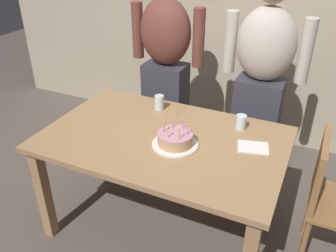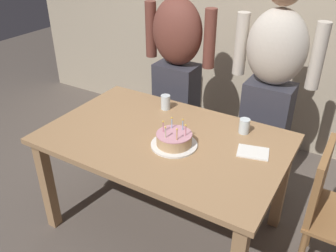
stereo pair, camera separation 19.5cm
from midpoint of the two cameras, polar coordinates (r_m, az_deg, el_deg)
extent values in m
plane|color=#564C44|center=(2.68, -2.79, -15.41)|extent=(10.00, 10.00, 0.00)
cube|color=tan|center=(3.39, 9.50, 19.20)|extent=(5.20, 0.10, 2.60)
cube|color=#A37A51|center=(2.23, -3.24, -2.20)|extent=(1.50, 0.96, 0.03)
cube|color=#A37A51|center=(2.55, -21.42, -10.15)|extent=(0.07, 0.07, 0.70)
cube|color=#A37A51|center=(3.03, -10.83, -1.50)|extent=(0.07, 0.07, 0.70)
cube|color=#A37A51|center=(2.59, 14.98, -8.07)|extent=(0.07, 0.07, 0.70)
cylinder|color=white|center=(2.13, -1.46, -3.03)|extent=(0.28, 0.28, 0.01)
cylinder|color=tan|center=(2.11, -1.47, -2.14)|extent=(0.21, 0.21, 0.07)
cylinder|color=#D18E9E|center=(2.09, -1.49, -1.31)|extent=(0.21, 0.21, 0.01)
cylinder|color=#93B7DB|center=(2.13, -2.02, 0.38)|extent=(0.01, 0.01, 0.06)
sphere|color=#F9C64C|center=(2.11, -2.03, 1.28)|extent=(0.01, 0.01, 0.01)
cylinder|color=pink|center=(2.09, -3.32, -0.30)|extent=(0.01, 0.01, 0.06)
sphere|color=#F9C64C|center=(2.07, -3.35, 0.61)|extent=(0.01, 0.01, 0.01)
cylinder|color=beige|center=(2.03, -2.83, -1.22)|extent=(0.01, 0.01, 0.06)
sphere|color=#F9C64C|center=(2.01, -2.86, -0.30)|extent=(0.01, 0.01, 0.01)
cylinder|color=#EAB266|center=(2.02, -0.95, -1.44)|extent=(0.01, 0.01, 0.06)
sphere|color=#F9C64C|center=(2.00, -0.96, -0.51)|extent=(0.01, 0.01, 0.01)
cylinder|color=pink|center=(2.06, 0.35, -0.71)|extent=(0.01, 0.01, 0.06)
sphere|color=#F9C64C|center=(2.04, 0.35, 0.21)|extent=(0.01, 0.01, 0.01)
cylinder|color=#93B7DB|center=(2.12, -0.22, 0.19)|extent=(0.01, 0.01, 0.06)
sphere|color=#F9C64C|center=(2.10, -0.22, 1.09)|extent=(0.01, 0.01, 0.01)
cylinder|color=silver|center=(2.53, -3.61, 3.75)|extent=(0.07, 0.07, 0.10)
cylinder|color=silver|center=(2.31, 9.27, 0.55)|extent=(0.07, 0.07, 0.10)
cube|color=white|center=(2.15, 10.99, -3.45)|extent=(0.21, 0.17, 0.01)
cube|color=#33333D|center=(3.07, -2.18, 1.75)|extent=(0.34, 0.23, 0.92)
ellipsoid|color=brown|center=(2.80, -2.47, 14.86)|extent=(0.41, 0.27, 0.52)
cylinder|color=brown|center=(2.73, 2.85, 13.88)|extent=(0.09, 0.09, 0.44)
cylinder|color=brown|center=(2.96, -6.83, 14.97)|extent=(0.09, 0.09, 0.44)
cube|color=#33333D|center=(2.84, 11.69, -1.34)|extent=(0.34, 0.23, 0.92)
ellipsoid|color=beige|center=(2.56, 13.35, 12.62)|extent=(0.41, 0.27, 0.52)
cylinder|color=beige|center=(2.56, 19.20, 11.17)|extent=(0.09, 0.09, 0.44)
cylinder|color=beige|center=(2.65, 7.85, 13.16)|extent=(0.09, 0.09, 0.44)
cube|color=olive|center=(2.18, 20.77, -6.74)|extent=(0.04, 0.40, 0.40)
cylinder|color=olive|center=(2.33, 18.45, -18.16)|extent=(0.04, 0.04, 0.45)
cylinder|color=olive|center=(2.60, 19.68, -12.56)|extent=(0.04, 0.04, 0.45)
camera|label=1|loc=(0.10, -92.61, -1.50)|focal=38.02mm
camera|label=2|loc=(0.10, 87.39, 1.50)|focal=38.02mm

